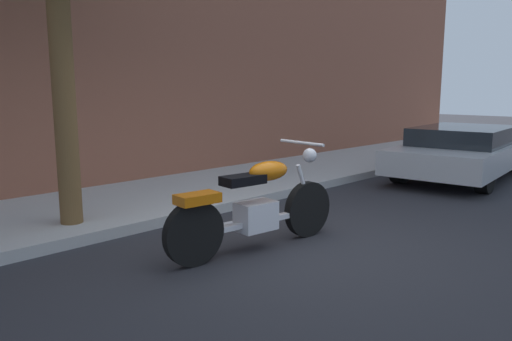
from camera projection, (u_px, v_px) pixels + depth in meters
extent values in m
plane|color=#28282D|center=(297.00, 245.00, 5.64)|extent=(60.00, 60.00, 0.00)
cube|color=#AAAAAA|center=(152.00, 199.00, 7.68)|extent=(25.99, 2.53, 0.14)
cylinder|color=black|center=(308.00, 209.00, 5.93)|extent=(0.68, 0.17, 0.67)
cylinder|color=black|center=(194.00, 234.00, 4.92)|extent=(0.68, 0.17, 0.67)
cube|color=silver|center=(256.00, 216.00, 5.42)|extent=(0.47, 0.33, 0.32)
cube|color=silver|center=(256.00, 222.00, 5.43)|extent=(1.45, 0.24, 0.06)
ellipsoid|color=#D1660C|center=(269.00, 171.00, 5.45)|extent=(0.54, 0.31, 0.22)
cube|color=black|center=(243.00, 180.00, 5.24)|extent=(0.50, 0.29, 0.10)
cube|color=#D1660C|center=(197.00, 198.00, 4.89)|extent=(0.46, 0.29, 0.10)
cylinder|color=silver|center=(304.00, 187.00, 5.85)|extent=(0.27, 0.08, 0.58)
cylinder|color=silver|center=(301.00, 143.00, 5.72)|extent=(0.11, 0.70, 0.04)
sphere|color=silver|center=(310.00, 155.00, 5.83)|extent=(0.17, 0.17, 0.17)
cylinder|color=silver|center=(229.00, 225.00, 5.40)|extent=(0.81, 0.18, 0.09)
cylinder|color=black|center=(448.00, 152.00, 11.47)|extent=(0.66, 0.29, 0.64)
cylinder|color=black|center=(400.00, 166.00, 9.31)|extent=(0.66, 0.29, 0.64)
cylinder|color=black|center=(485.00, 175.00, 8.38)|extent=(0.66, 0.29, 0.64)
cube|color=#B7BABF|center=(464.00, 154.00, 9.90)|extent=(4.55, 2.25, 0.45)
cube|color=#1E2328|center=(464.00, 137.00, 9.76)|extent=(2.43, 1.81, 0.40)
cylinder|color=brown|center=(64.00, 90.00, 5.79)|extent=(0.27, 0.27, 3.52)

